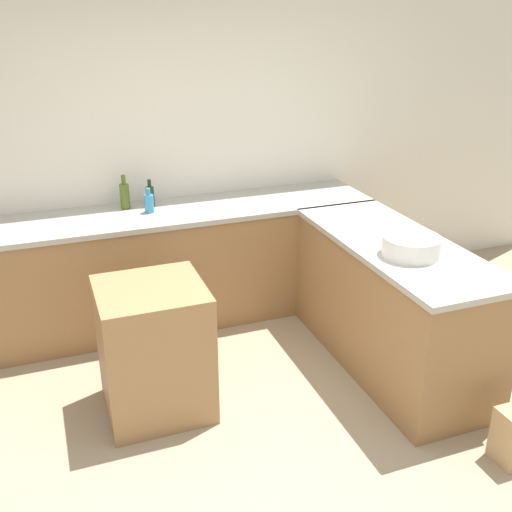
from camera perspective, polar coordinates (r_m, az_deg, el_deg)
name	(u,v)px	position (r m, az deg, el deg)	size (l,w,h in m)	color
ground_plane	(250,459)	(3.61, -0.60, -18.74)	(14.00, 14.00, 0.00)	tan
wall_back	(157,147)	(4.89, -9.41, 10.25)	(8.00, 0.06, 2.70)	silver
counter_back	(173,265)	(4.83, -7.88, -0.87)	(3.23, 0.68, 0.93)	olive
counter_peninsula	(391,304)	(4.29, 12.74, -4.47)	(0.69, 1.75, 0.93)	olive
island_table	(154,349)	(3.79, -9.65, -8.77)	(0.64, 0.61, 0.85)	#997047
mixing_bowl	(411,246)	(3.88, 14.55, 0.94)	(0.36, 0.36, 0.13)	white
dish_soap_bottle	(149,203)	(4.62, -10.15, 5.01)	(0.07, 0.07, 0.19)	#338CBF
olive_oil_bottle	(125,195)	(4.73, -12.40, 5.67)	(0.07, 0.07, 0.27)	#475B1E
wine_bottle_dark	(150,196)	(4.76, -10.05, 5.69)	(0.06, 0.06, 0.21)	black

